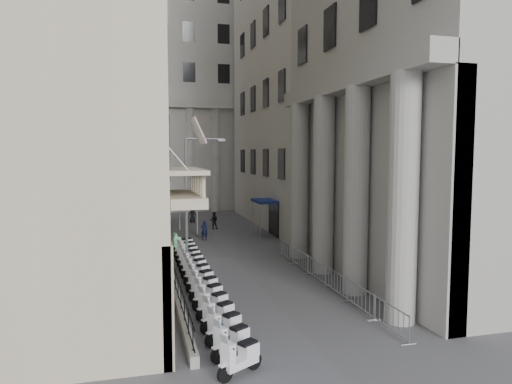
{
  "coord_description": "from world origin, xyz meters",
  "views": [
    {
      "loc": [
        -5.94,
        -9.94,
        6.83
      ],
      "look_at": [
        0.95,
        16.49,
        4.5
      ],
      "focal_mm": 32.0,
      "sensor_mm": 36.0,
      "label": 1
    }
  ],
  "objects_px": {
    "scooter_0": "(241,375)",
    "pedestrian_a": "(204,230)",
    "info_kiosk": "(166,243)",
    "pedestrian_b": "(214,221)",
    "street_lamp": "(191,192)",
    "security_tent": "(182,201)"
  },
  "relations": [
    {
      "from": "scooter_0",
      "to": "pedestrian_a",
      "type": "height_order",
      "value": "pedestrian_a"
    },
    {
      "from": "info_kiosk",
      "to": "pedestrian_a",
      "type": "xyz_separation_m",
      "value": [
        3.23,
        5.21,
        -0.18
      ]
    },
    {
      "from": "info_kiosk",
      "to": "scooter_0",
      "type": "bearing_deg",
      "value": -78.86
    },
    {
      "from": "pedestrian_b",
      "to": "street_lamp",
      "type": "bearing_deg",
      "value": 87.71
    },
    {
      "from": "street_lamp",
      "to": "scooter_0",
      "type": "bearing_deg",
      "value": -101.61
    },
    {
      "from": "street_lamp",
      "to": "info_kiosk",
      "type": "height_order",
      "value": "street_lamp"
    },
    {
      "from": "pedestrian_b",
      "to": "pedestrian_a",
      "type": "bearing_deg",
      "value": 84.88
    },
    {
      "from": "scooter_0",
      "to": "info_kiosk",
      "type": "height_order",
      "value": "info_kiosk"
    },
    {
      "from": "security_tent",
      "to": "street_lamp",
      "type": "height_order",
      "value": "street_lamp"
    },
    {
      "from": "scooter_0",
      "to": "pedestrian_b",
      "type": "relative_size",
      "value": 0.97
    },
    {
      "from": "security_tent",
      "to": "info_kiosk",
      "type": "distance_m",
      "value": 8.64
    },
    {
      "from": "scooter_0",
      "to": "pedestrian_a",
      "type": "distance_m",
      "value": 22.17
    },
    {
      "from": "security_tent",
      "to": "street_lamp",
      "type": "relative_size",
      "value": 0.54
    },
    {
      "from": "pedestrian_a",
      "to": "pedestrian_b",
      "type": "xyz_separation_m",
      "value": [
        1.59,
        5.02,
        -0.01
      ]
    },
    {
      "from": "info_kiosk",
      "to": "pedestrian_b",
      "type": "bearing_deg",
      "value": 71.84
    },
    {
      "from": "scooter_0",
      "to": "street_lamp",
      "type": "bearing_deg",
      "value": -29.92
    },
    {
      "from": "security_tent",
      "to": "info_kiosk",
      "type": "height_order",
      "value": "security_tent"
    },
    {
      "from": "street_lamp",
      "to": "security_tent",
      "type": "bearing_deg",
      "value": 75.91
    },
    {
      "from": "pedestrian_a",
      "to": "security_tent",
      "type": "bearing_deg",
      "value": -67.52
    },
    {
      "from": "scooter_0",
      "to": "street_lamp",
      "type": "distance_m",
      "value": 14.32
    },
    {
      "from": "info_kiosk",
      "to": "pedestrian_a",
      "type": "bearing_deg",
      "value": 65.24
    },
    {
      "from": "scooter_0",
      "to": "pedestrian_a",
      "type": "bearing_deg",
      "value": -34.88
    }
  ]
}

